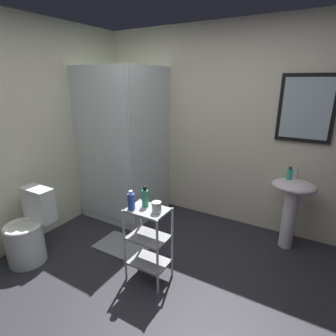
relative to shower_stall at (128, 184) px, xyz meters
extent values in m
cube|color=#29282E|center=(1.21, -1.23, -0.47)|extent=(4.20, 4.20, 0.02)
cube|color=beige|center=(1.21, 0.62, 0.79)|extent=(4.20, 0.10, 2.50)
cube|color=black|center=(2.04, 0.55, 1.08)|extent=(0.56, 0.03, 0.72)
cube|color=silver|center=(2.04, 0.53, 1.08)|extent=(0.48, 0.01, 0.64)
cube|color=beige|center=(-0.64, -1.23, 0.79)|extent=(0.10, 4.20, 2.50)
cube|color=white|center=(-0.10, 0.10, -0.41)|extent=(0.90, 0.90, 0.10)
cube|color=silver|center=(-0.10, -0.35, 0.59)|extent=(0.90, 0.02, 1.90)
cube|color=silver|center=(0.35, 0.10, 0.59)|extent=(0.02, 0.90, 1.90)
cylinder|color=silver|center=(0.35, -0.35, 0.59)|extent=(0.04, 0.04, 1.90)
cylinder|color=silver|center=(-0.10, 0.10, -0.36)|extent=(0.08, 0.08, 0.00)
cylinder|color=white|center=(2.05, 0.29, -0.12)|extent=(0.15, 0.15, 0.68)
ellipsoid|color=white|center=(2.05, 0.29, 0.28)|extent=(0.46, 0.37, 0.13)
cylinder|color=silver|center=(2.05, 0.41, 0.40)|extent=(0.03, 0.03, 0.10)
cylinder|color=white|center=(-0.27, -1.38, -0.26)|extent=(0.37, 0.37, 0.40)
torus|color=white|center=(-0.27, -1.38, -0.05)|extent=(0.37, 0.37, 0.04)
cube|color=white|center=(-0.27, -1.17, 0.12)|extent=(0.35, 0.17, 0.36)
cylinder|color=silver|center=(0.81, -1.07, -0.09)|extent=(0.02, 0.02, 0.74)
cylinder|color=silver|center=(1.17, -1.07, -0.09)|extent=(0.02, 0.02, 0.74)
cylinder|color=silver|center=(0.81, -0.81, -0.09)|extent=(0.02, 0.02, 0.74)
cylinder|color=silver|center=(1.17, -0.81, -0.09)|extent=(0.02, 0.02, 0.74)
cube|color=#99999E|center=(0.99, -0.94, -0.28)|extent=(0.36, 0.26, 0.02)
cube|color=#99999E|center=(0.99, -0.94, -0.01)|extent=(0.36, 0.26, 0.02)
cube|color=#99999E|center=(0.99, -0.94, 0.27)|extent=(0.36, 0.26, 0.02)
cylinder|color=#2DBC99|center=(1.99, 0.30, 0.40)|extent=(0.05, 0.05, 0.11)
cylinder|color=black|center=(1.99, 0.30, 0.47)|extent=(0.03, 0.03, 0.03)
cylinder|color=#3053B6|center=(0.86, -1.02, 0.35)|extent=(0.06, 0.06, 0.15)
cylinder|color=white|center=(0.86, -1.02, 0.44)|extent=(0.04, 0.04, 0.03)
cylinder|color=#329360|center=(0.93, -0.90, 0.35)|extent=(0.06, 0.06, 0.15)
cylinder|color=black|center=(0.93, -0.90, 0.45)|extent=(0.03, 0.03, 0.04)
cylinder|color=silver|center=(1.09, -0.95, 0.33)|extent=(0.08, 0.08, 0.10)
cube|color=gray|center=(0.43, -0.68, -0.45)|extent=(0.60, 0.40, 0.02)
camera|label=1|loc=(2.22, -2.71, 1.37)|focal=28.66mm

